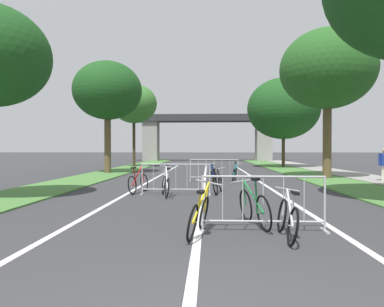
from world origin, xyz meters
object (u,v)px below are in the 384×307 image
at_px(crowd_barrier_nearest, 263,203).
at_px(bicycle_yellow_7, 199,215).
at_px(bicycle_teal_0, 235,174).
at_px(bicycle_blue_4, 214,174).
at_px(crowd_barrier_second, 176,179).
at_px(bicycle_silver_6, 287,218).
at_px(bicycle_white_3, 166,185).
at_px(bicycle_green_5, 254,207).
at_px(bicycle_red_2, 138,182).
at_px(tree_right_pine_near, 327,70).
at_px(crowd_barrier_third, 214,170).
at_px(bicycle_black_1, 218,183).
at_px(tree_left_oak_mid, 107,91).
at_px(tree_right_cypress_far, 283,109).
at_px(tree_left_pine_far, 134,104).

distance_m(crowd_barrier_nearest, bicycle_yellow_7, 1.27).
bearing_deg(bicycle_teal_0, bicycle_blue_4, -171.37).
distance_m(crowd_barrier_second, bicycle_yellow_7, 5.70).
bearing_deg(bicycle_silver_6, bicycle_white_3, 119.04).
relative_size(crowd_barrier_second, bicycle_green_5, 1.42).
xyz_separation_m(bicycle_red_2, bicycle_white_3, (1.08, -0.90, 0.00)).
height_order(tree_right_pine_near, crowd_barrier_third, tree_right_pine_near).
xyz_separation_m(bicycle_red_2, bicycle_blue_4, (2.71, 4.29, -0.01)).
distance_m(bicycle_black_1, bicycle_silver_6, 6.35).
bearing_deg(bicycle_teal_0, bicycle_green_5, -82.36).
distance_m(tree_left_oak_mid, crowd_barrier_second, 12.31).
height_order(tree_left_oak_mid, tree_right_cypress_far, tree_right_cypress_far).
distance_m(tree_left_oak_mid, bicycle_black_1, 12.70).
distance_m(crowd_barrier_second, bicycle_teal_0, 5.24).
height_order(tree_left_oak_mid, bicycle_white_3, tree_left_oak_mid).
bearing_deg(bicycle_red_2, bicycle_black_1, 12.57).
xyz_separation_m(crowd_barrier_nearest, crowd_barrier_third, (-0.76, 10.47, 0.00)).
xyz_separation_m(tree_left_pine_far, crowd_barrier_nearest, (7.35, -23.24, -4.85)).
bearing_deg(bicycle_silver_6, bicycle_yellow_7, 174.19).
bearing_deg(crowd_barrier_nearest, bicycle_yellow_7, -162.33).
relative_size(bicycle_teal_0, bicycle_green_5, 1.03).
relative_size(tree_left_pine_far, tree_right_cypress_far, 0.96).
bearing_deg(bicycle_black_1, tree_right_cypress_far, 82.81).
distance_m(tree_right_pine_near, bicycle_black_1, 9.98).
xyz_separation_m(bicycle_red_2, bicycle_green_5, (3.38, -5.28, 0.02)).
xyz_separation_m(tree_left_oak_mid, bicycle_white_3, (4.94, -10.60, -4.81)).
distance_m(tree_left_pine_far, bicycle_red_2, 18.68).
bearing_deg(tree_left_oak_mid, crowd_barrier_nearest, -64.38).
distance_m(crowd_barrier_second, bicycle_green_5, 5.26).
height_order(bicycle_blue_4, bicycle_yellow_7, bicycle_yellow_7).
xyz_separation_m(tree_left_pine_far, bicycle_silver_6, (7.68, -23.82, -5.02)).
distance_m(bicycle_black_1, bicycle_yellow_7, 6.08).
bearing_deg(tree_right_pine_near, bicycle_white_3, -136.54).
bearing_deg(bicycle_silver_6, tree_left_oak_mid, 117.50).
distance_m(tree_left_pine_far, bicycle_silver_6, 25.53).
distance_m(bicycle_red_2, bicycle_silver_6, 7.33).
xyz_separation_m(crowd_barrier_second, crowd_barrier_third, (1.38, 5.23, 0.00)).
bearing_deg(tree_right_cypress_far, bicycle_green_5, -103.16).
distance_m(tree_right_cypress_far, crowd_barrier_third, 14.32).
bearing_deg(bicycle_green_5, bicycle_black_1, 82.28).
height_order(tree_right_cypress_far, bicycle_green_5, tree_right_cypress_far).
distance_m(bicycle_blue_4, bicycle_yellow_7, 10.33).
bearing_deg(bicycle_teal_0, bicycle_yellow_7, -88.17).
height_order(tree_left_oak_mid, crowd_barrier_third, tree_left_oak_mid).
bearing_deg(bicycle_teal_0, bicycle_black_1, -92.44).
relative_size(tree_right_cypress_far, bicycle_red_2, 4.35).
bearing_deg(bicycle_yellow_7, bicycle_blue_4, 97.98).
xyz_separation_m(tree_right_cypress_far, bicycle_black_1, (-5.83, -17.11, -4.50)).
relative_size(bicycle_black_1, bicycle_blue_4, 1.05).
height_order(tree_left_pine_far, bicycle_teal_0, tree_left_pine_far).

